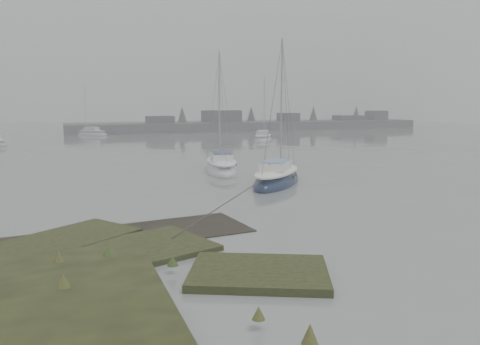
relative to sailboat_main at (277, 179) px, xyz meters
name	(u,v)px	position (x,y,z in m)	size (l,w,h in m)	color
ground	(115,155)	(-6.86, 18.01, -0.26)	(160.00, 160.00, 0.00)	slate
far_shoreline	(258,125)	(19.98, 49.91, 0.59)	(60.00, 8.00, 4.15)	#4C4F51
sailboat_main	(277,179)	(0.00, 0.00, 0.00)	(5.44, 5.90, 8.55)	#0F1A35
sailboat_white	(221,168)	(-1.40, 5.48, -0.01)	(3.11, 6.18, 8.33)	silver
sailboat_far_b	(263,139)	(11.26, 27.82, -0.01)	(4.61, 5.90, 8.13)	silver
sailboat_far_c	(91,134)	(-7.34, 45.41, -0.03)	(5.15, 4.92, 7.57)	#A1A6AA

